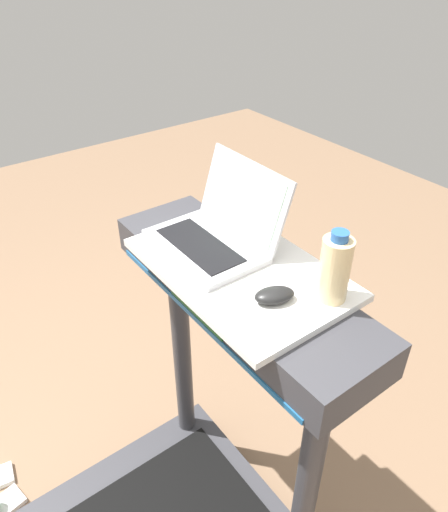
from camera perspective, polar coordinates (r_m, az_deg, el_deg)
The scene contains 4 objects.
desk_board at distance 1.30m, azimuth 1.77°, elevation -1.44°, with size 0.60×0.38×0.02m, color white.
laptop at distance 1.35m, azimuth -0.83°, elevation 3.10°, with size 0.34×0.28×0.22m.
computer_mouse at distance 1.17m, azimuth 6.00°, elevation -4.64°, with size 0.06×0.10×0.03m, color black.
water_bottle at distance 1.16m, azimuth 12.98°, elevation -1.45°, with size 0.08×0.08×0.19m.
Camera 1 is at (0.82, 0.04, 1.95)m, focal length 33.78 mm.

